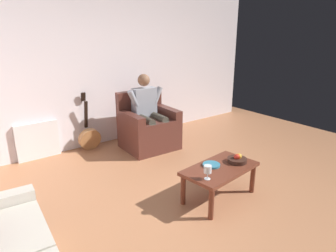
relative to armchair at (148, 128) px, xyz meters
name	(u,v)px	position (x,y,z in m)	size (l,w,h in m)	color
ground_plane	(219,203)	(0.32, 1.97, -0.34)	(7.23, 7.23, 0.00)	#B0724C
wall_back	(108,65)	(0.32, -0.72, 1.02)	(6.42, 0.06, 2.71)	silver
armchair	(148,128)	(0.00, 0.00, 0.00)	(0.87, 0.79, 0.94)	#542A22
person_seated	(148,109)	(0.00, 0.02, 0.34)	(0.66, 0.62, 1.24)	#9499A4
coffee_table	(220,172)	(0.24, 1.88, 0.00)	(0.97, 0.61, 0.40)	brown
guitar	(89,137)	(0.84, -0.52, -0.12)	(0.36, 0.24, 0.96)	#BA7D49
radiator	(38,141)	(1.62, -0.65, -0.05)	(0.64, 0.06, 0.58)	white
wine_glass_near	(208,170)	(0.57, 2.00, 0.18)	(0.09, 0.09, 0.16)	silver
fruit_bowl	(237,159)	(-0.03, 1.90, 0.11)	(0.24, 0.24, 0.11)	#382018
decorative_dish	(211,165)	(0.30, 1.79, 0.08)	(0.21, 0.21, 0.02)	teal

